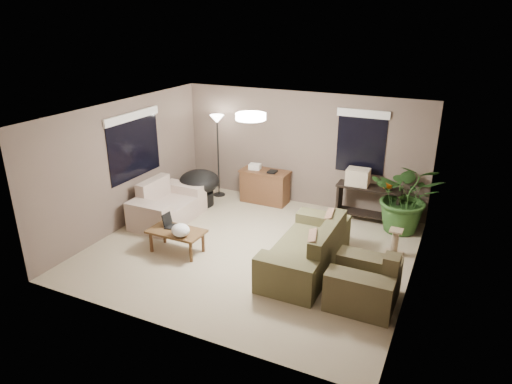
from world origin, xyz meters
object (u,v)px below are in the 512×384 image
at_px(main_sofa, 308,252).
at_px(floor_lamp, 217,129).
at_px(console_table, 368,201).
at_px(armchair, 365,284).
at_px(loveseat, 167,207).
at_px(cat_scratching_post, 395,244).
at_px(coffee_table, 177,234).
at_px(papasan_chair, 200,185).
at_px(desk, 265,186).
at_px(houseplant, 406,204).

distance_m(main_sofa, floor_lamp, 3.99).
bearing_deg(console_table, armchair, -78.38).
distance_m(loveseat, cat_scratching_post, 4.54).
xyz_separation_m(loveseat, coffee_table, (0.97, -1.05, 0.06)).
distance_m(coffee_table, papasan_chair, 2.21).
distance_m(coffee_table, floor_lamp, 3.09).
relative_size(desk, papasan_chair, 1.01).
height_order(armchair, papasan_chair, armchair).
relative_size(main_sofa, desk, 2.00).
distance_m(loveseat, desk, 2.27).
height_order(loveseat, armchair, same).
distance_m(console_table, floor_lamp, 3.67).
bearing_deg(houseplant, papasan_chair, -172.67).
height_order(desk, cat_scratching_post, desk).
height_order(desk, houseplant, houseplant).
distance_m(coffee_table, desk, 2.85).
distance_m(loveseat, papasan_chair, 1.04).
relative_size(desk, console_table, 0.85).
bearing_deg(console_table, papasan_chair, -168.32).
bearing_deg(loveseat, console_table, 25.00).
height_order(coffee_table, cat_scratching_post, cat_scratching_post).
bearing_deg(houseplant, cat_scratching_post, -89.66).
bearing_deg(console_table, desk, 179.61).
relative_size(loveseat, armchair, 1.60).
bearing_deg(papasan_chair, main_sofa, -27.07).
distance_m(armchair, houseplant, 2.74).
xyz_separation_m(coffee_table, houseplant, (3.54, 2.62, 0.21)).
height_order(loveseat, floor_lamp, floor_lamp).
height_order(papasan_chair, houseplant, houseplant).
xyz_separation_m(console_table, papasan_chair, (-3.58, -0.74, 0.03)).
bearing_deg(coffee_table, papasan_chair, 111.09).
relative_size(coffee_table, papasan_chair, 0.91).
distance_m(main_sofa, papasan_chair, 3.49).
height_order(desk, floor_lamp, floor_lamp).
relative_size(floor_lamp, houseplant, 1.31).
bearing_deg(houseplant, console_table, 166.49).
height_order(main_sofa, cat_scratching_post, main_sofa).
height_order(main_sofa, papasan_chair, main_sofa).
height_order(loveseat, cat_scratching_post, loveseat).
height_order(coffee_table, houseplant, houseplant).
distance_m(console_table, papasan_chair, 3.65).
relative_size(armchair, floor_lamp, 0.52).
xyz_separation_m(main_sofa, loveseat, (-3.28, 0.58, 0.00)).
relative_size(loveseat, cat_scratching_post, 3.20).
xyz_separation_m(coffee_table, cat_scratching_post, (3.55, 1.53, -0.14)).
bearing_deg(papasan_chair, armchair, -27.38).
distance_m(papasan_chair, floor_lamp, 1.33).
bearing_deg(desk, loveseat, -128.92).
bearing_deg(console_table, main_sofa, -101.54).
xyz_separation_m(loveseat, houseplant, (4.51, 1.57, 0.27)).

